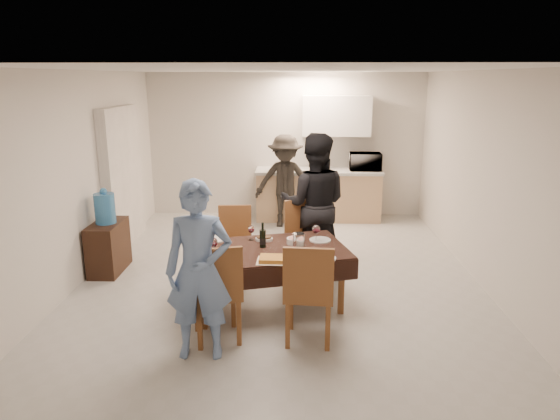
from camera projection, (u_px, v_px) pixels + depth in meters
The scene contains 33 objects.
floor at pixel (280, 274), 6.56m from camera, with size 5.00×6.00×0.02m, color #ACABA7.
ceiling at pixel (280, 69), 5.89m from camera, with size 5.00×6.00×0.02m, color white.
wall_back at pixel (286, 145), 9.12m from camera, with size 5.00×0.02×2.60m, color beige.
wall_front at pixel (266, 265), 3.33m from camera, with size 5.00×0.02×2.60m, color beige.
wall_left at pixel (83, 176), 6.30m from camera, with size 0.02×6.00×2.60m, color beige.
wall_right at pixel (483, 179), 6.15m from camera, with size 0.02×6.00×2.60m, color beige.
stub_partition at pixel (123, 177), 7.53m from camera, with size 0.15×1.40×2.10m, color silver.
kitchen_base_cabinet at pixel (318, 196), 9.02m from camera, with size 2.20×0.60×0.86m, color tan.
kitchen_worktop at pixel (319, 171), 8.90m from camera, with size 2.24×0.64×0.05m, color #AFAFAA.
upper_cabinet at pixel (336, 116), 8.78m from camera, with size 1.20×0.34×0.70m, color white.
dining_table at pixel (267, 251), 5.52m from camera, with size 1.94×1.43×0.68m.
chair_near_left at pixel (214, 284), 4.72m from camera, with size 0.57×0.57×0.55m.
chair_near_right at pixel (310, 284), 4.69m from camera, with size 0.50×0.50×0.56m.
chair_far_left at pixel (234, 239), 6.19m from camera, with size 0.46×0.46×0.50m.
chair_far_right at pixel (306, 236), 6.14m from camera, with size 0.56×0.57×0.54m.
console at pixel (109, 247), 6.60m from camera, with size 0.36×0.72×0.67m, color black.
water_jug at pixel (105, 208), 6.46m from camera, with size 0.26×0.26×0.39m, color #3C88C8.
wine_bottle at pixel (263, 235), 5.52m from camera, with size 0.07×0.07×0.29m, color black, non-canonical shape.
water_pitcher at pixel (299, 242), 5.42m from camera, with size 0.13×0.13×0.20m, color white.
savoury_tart at pixel (275, 259), 5.13m from camera, with size 0.36×0.27×0.05m, color #B78835.
salad_bowl at pixel (294, 241), 5.66m from camera, with size 0.17×0.17×0.07m, color silver.
mushroom_dish at pixel (264, 239), 5.78m from camera, with size 0.18×0.18×0.03m, color silver.
wine_glass_a at pixel (214, 247), 5.26m from camera, with size 0.09×0.09×0.20m, color white, non-canonical shape.
wine_glass_b at pixel (316, 233), 5.71m from camera, with size 0.09×0.09×0.21m, color white, non-canonical shape.
wine_glass_c at pixel (251, 233), 5.78m from camera, with size 0.08×0.08×0.18m, color white, non-canonical shape.
plate_near_left at pixel (208, 257), 5.24m from camera, with size 0.23×0.23×0.01m, color silver.
plate_near_right at pixel (323, 258), 5.20m from camera, with size 0.28×0.28×0.02m, color silver.
plate_far_left at pixel (217, 239), 5.81m from camera, with size 0.26×0.26×0.02m, color silver.
plate_far_right at pixel (320, 240), 5.78m from camera, with size 0.25×0.25×0.01m, color silver.
microwave at pixel (365, 162), 8.83m from camera, with size 0.55×0.37×0.31m, color white.
person_near at pixel (199, 271), 4.47m from camera, with size 0.61×0.40×1.66m, color #6281B1.
person_far at pixel (314, 204), 6.44m from camera, with size 0.90×0.70×1.84m, color black.
person_kitchen at pixel (285, 181), 8.51m from camera, with size 1.02×0.59×1.59m, color black.
Camera 1 is at (0.19, -6.12, 2.52)m, focal length 32.00 mm.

